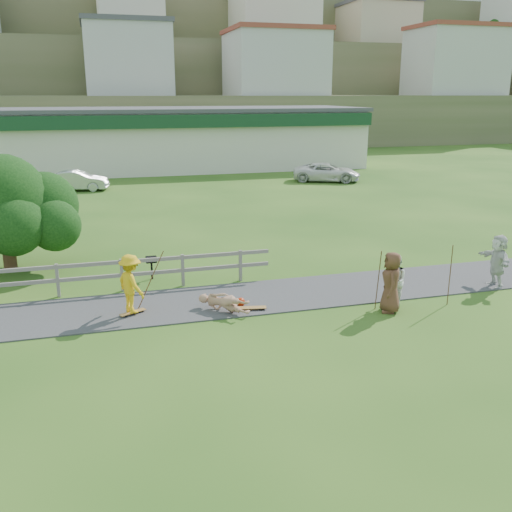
# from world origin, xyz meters

# --- Properties ---
(ground) EXTENTS (260.00, 260.00, 0.00)m
(ground) POSITION_xyz_m (0.00, 0.00, 0.00)
(ground) COLOR #254F16
(ground) RESTS_ON ground
(path) EXTENTS (34.00, 3.00, 0.04)m
(path) POSITION_xyz_m (0.00, 1.50, 0.02)
(path) COLOR #373739
(path) RESTS_ON ground
(fence) EXTENTS (15.05, 0.10, 1.10)m
(fence) POSITION_xyz_m (-4.62, 3.30, 0.72)
(fence) COLOR #66625A
(fence) RESTS_ON ground
(strip_mall) EXTENTS (32.50, 10.75, 5.10)m
(strip_mall) POSITION_xyz_m (4.00, 34.94, 2.58)
(strip_mall) COLOR beige
(strip_mall) RESTS_ON ground
(hillside) EXTENTS (220.00, 67.00, 47.50)m
(hillside) POSITION_xyz_m (0.00, 91.31, 14.41)
(hillside) COLOR #495331
(hillside) RESTS_ON ground
(skater_rider) EXTENTS (1.10, 1.30, 1.74)m
(skater_rider) POSITION_xyz_m (-1.84, 1.06, 0.87)
(skater_rider) COLOR gold
(skater_rider) RESTS_ON ground
(skater_fallen) EXTENTS (1.49, 1.44, 0.61)m
(skater_fallen) POSITION_xyz_m (0.80, 0.55, 0.31)
(skater_fallen) COLOR tan
(skater_fallen) RESTS_ON ground
(spectator_a) EXTENTS (0.74, 0.88, 1.60)m
(spectator_a) POSITION_xyz_m (5.92, -0.30, 0.80)
(spectator_a) COLOR silver
(spectator_a) RESTS_ON ground
(spectator_c) EXTENTS (0.88, 1.05, 1.84)m
(spectator_c) POSITION_xyz_m (5.57, -0.72, 0.92)
(spectator_c) COLOR brown
(spectator_c) RESTS_ON ground
(spectator_d) EXTENTS (0.76, 1.74, 1.81)m
(spectator_d) POSITION_xyz_m (10.08, 0.35, 0.91)
(spectator_d) COLOR silver
(spectator_d) RESTS_ON ground
(car_silver) EXTENTS (4.25, 2.16, 1.34)m
(car_silver) POSITION_xyz_m (-3.83, 24.72, 0.67)
(car_silver) COLOR #ACB0B4
(car_silver) RESTS_ON ground
(car_white) EXTENTS (5.38, 4.01, 1.36)m
(car_white) POSITION_xyz_m (13.82, 24.05, 0.68)
(car_white) COLOR silver
(car_white) RESTS_ON ground
(tree) EXTENTS (5.13, 5.13, 3.52)m
(tree) POSITION_xyz_m (-5.84, 6.77, 1.76)
(tree) COLOR black
(tree) RESTS_ON ground
(bbq) EXTENTS (0.38, 0.29, 0.81)m
(bbq) POSITION_xyz_m (-0.94, 4.33, 0.41)
(bbq) COLOR black
(bbq) RESTS_ON ground
(longboard_rider) EXTENTS (0.81, 0.55, 0.09)m
(longboard_rider) POSITION_xyz_m (-1.84, 1.06, 0.05)
(longboard_rider) COLOR brown
(longboard_rider) RESTS_ON ground
(longboard_fallen) EXTENTS (0.96, 0.39, 0.10)m
(longboard_fallen) POSITION_xyz_m (1.60, 0.45, 0.05)
(longboard_fallen) COLOR brown
(longboard_fallen) RESTS_ON ground
(helmet) EXTENTS (0.27, 0.27, 0.27)m
(helmet) POSITION_xyz_m (1.40, 0.90, 0.14)
(helmet) COLOR #B12406
(helmet) RESTS_ON ground
(pole_rider) EXTENTS (0.03, 0.03, 1.98)m
(pole_rider) POSITION_xyz_m (-1.24, 1.46, 0.99)
(pole_rider) COLOR #553522
(pole_rider) RESTS_ON ground
(pole_spec_left) EXTENTS (0.03, 0.03, 1.82)m
(pole_spec_left) POSITION_xyz_m (5.30, -0.43, 0.91)
(pole_spec_left) COLOR #553522
(pole_spec_left) RESTS_ON ground
(pole_spec_right) EXTENTS (0.03, 0.03, 1.91)m
(pole_spec_right) POSITION_xyz_m (7.57, -0.70, 0.95)
(pole_spec_right) COLOR #553522
(pole_spec_right) RESTS_ON ground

